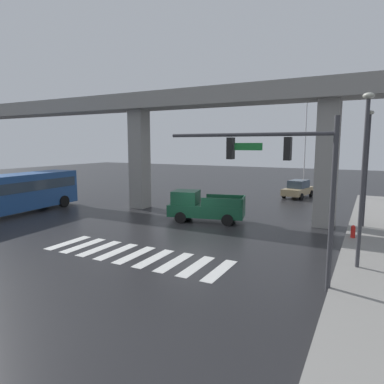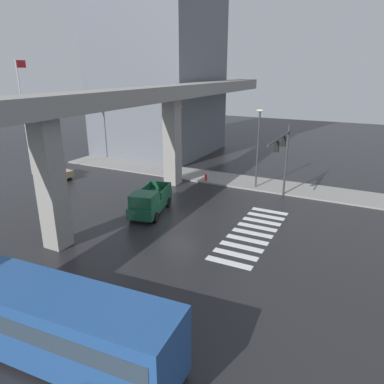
{
  "view_description": "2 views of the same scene",
  "coord_description": "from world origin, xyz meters",
  "px_view_note": "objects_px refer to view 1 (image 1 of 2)",
  "views": [
    {
      "loc": [
        9.75,
        -18.14,
        5.23
      ],
      "look_at": [
        -0.6,
        1.54,
        2.14
      ],
      "focal_mm": 32.04,
      "sensor_mm": 36.0,
      "label": 1
    },
    {
      "loc": [
        -21.47,
        -11.76,
        10.54
      ],
      "look_at": [
        0.18,
        -0.79,
        2.17
      ],
      "focal_mm": 33.43,
      "sensor_mm": 36.0,
      "label": 2
    }
  ],
  "objects_px": {
    "traffic_signal_mast": "(284,168)",
    "street_lamp_mid_block": "(367,156)",
    "fire_hydrant": "(353,233)",
    "sedan_tan": "(298,189)",
    "city_bus": "(13,191)",
    "pickup_truck": "(202,207)",
    "flagpole": "(307,132)",
    "street_lamp_near_corner": "(364,161)"
  },
  "relations": [
    {
      "from": "pickup_truck",
      "to": "flagpole",
      "type": "height_order",
      "value": "flagpole"
    },
    {
      "from": "city_bus",
      "to": "sedan_tan",
      "type": "relative_size",
      "value": 2.41
    },
    {
      "from": "sedan_tan",
      "to": "street_lamp_mid_block",
      "type": "bearing_deg",
      "value": -61.76
    },
    {
      "from": "street_lamp_mid_block",
      "to": "flagpole",
      "type": "distance_m",
      "value": 15.79
    },
    {
      "from": "city_bus",
      "to": "street_lamp_mid_block",
      "type": "bearing_deg",
      "value": 16.91
    },
    {
      "from": "pickup_truck",
      "to": "traffic_signal_mast",
      "type": "xyz_separation_m",
      "value": [
        7.27,
        -8.09,
        3.39
      ]
    },
    {
      "from": "traffic_signal_mast",
      "to": "street_lamp_near_corner",
      "type": "bearing_deg",
      "value": 47.58
    },
    {
      "from": "street_lamp_near_corner",
      "to": "city_bus",
      "type": "bearing_deg",
      "value": 177.77
    },
    {
      "from": "traffic_signal_mast",
      "to": "sedan_tan",
      "type": "bearing_deg",
      "value": 99.04
    },
    {
      "from": "sedan_tan",
      "to": "fire_hydrant",
      "type": "height_order",
      "value": "sedan_tan"
    },
    {
      "from": "flagpole",
      "to": "fire_hydrant",
      "type": "bearing_deg",
      "value": -72.27
    },
    {
      "from": "pickup_truck",
      "to": "street_lamp_near_corner",
      "type": "distance_m",
      "value": 11.72
    },
    {
      "from": "street_lamp_mid_block",
      "to": "traffic_signal_mast",
      "type": "bearing_deg",
      "value": -103.21
    },
    {
      "from": "city_bus",
      "to": "sedan_tan",
      "type": "bearing_deg",
      "value": 46.64
    },
    {
      "from": "fire_hydrant",
      "to": "sedan_tan",
      "type": "bearing_deg",
      "value": 111.42
    },
    {
      "from": "traffic_signal_mast",
      "to": "flagpole",
      "type": "relative_size",
      "value": 0.56
    },
    {
      "from": "sedan_tan",
      "to": "flagpole",
      "type": "relative_size",
      "value": 0.4
    },
    {
      "from": "street_lamp_near_corner",
      "to": "fire_hydrant",
      "type": "distance_m",
      "value": 6.43
    },
    {
      "from": "traffic_signal_mast",
      "to": "street_lamp_near_corner",
      "type": "height_order",
      "value": "street_lamp_near_corner"
    },
    {
      "from": "traffic_signal_mast",
      "to": "street_lamp_mid_block",
      "type": "distance_m",
      "value": 11.15
    },
    {
      "from": "street_lamp_near_corner",
      "to": "street_lamp_mid_block",
      "type": "bearing_deg",
      "value": 90.0
    },
    {
      "from": "street_lamp_near_corner",
      "to": "traffic_signal_mast",
      "type": "bearing_deg",
      "value": -132.42
    },
    {
      "from": "pickup_truck",
      "to": "flagpole",
      "type": "bearing_deg",
      "value": 77.58
    },
    {
      "from": "city_bus",
      "to": "fire_hydrant",
      "type": "height_order",
      "value": "city_bus"
    },
    {
      "from": "sedan_tan",
      "to": "fire_hydrant",
      "type": "bearing_deg",
      "value": -68.58
    },
    {
      "from": "traffic_signal_mast",
      "to": "street_lamp_mid_block",
      "type": "relative_size",
      "value": 0.9
    },
    {
      "from": "street_lamp_near_corner",
      "to": "fire_hydrant",
      "type": "xyz_separation_m",
      "value": [
        -0.4,
        4.91,
        -4.13
      ]
    },
    {
      "from": "sedan_tan",
      "to": "street_lamp_near_corner",
      "type": "bearing_deg",
      "value": -72.59
    },
    {
      "from": "street_lamp_near_corner",
      "to": "fire_hydrant",
      "type": "relative_size",
      "value": 8.52
    },
    {
      "from": "city_bus",
      "to": "fire_hydrant",
      "type": "bearing_deg",
      "value": 9.81
    },
    {
      "from": "fire_hydrant",
      "to": "flagpole",
      "type": "distance_m",
      "value": 19.48
    },
    {
      "from": "sedan_tan",
      "to": "fire_hydrant",
      "type": "xyz_separation_m",
      "value": [
        5.67,
        -14.46,
        -0.42
      ]
    },
    {
      "from": "pickup_truck",
      "to": "traffic_signal_mast",
      "type": "height_order",
      "value": "traffic_signal_mast"
    },
    {
      "from": "pickup_truck",
      "to": "fire_hydrant",
      "type": "xyz_separation_m",
      "value": [
        9.42,
        -0.39,
        -0.56
      ]
    },
    {
      "from": "pickup_truck",
      "to": "sedan_tan",
      "type": "height_order",
      "value": "pickup_truck"
    },
    {
      "from": "city_bus",
      "to": "traffic_signal_mast",
      "type": "bearing_deg",
      "value": -10.01
    },
    {
      "from": "city_bus",
      "to": "flagpole",
      "type": "bearing_deg",
      "value": 51.02
    },
    {
      "from": "pickup_truck",
      "to": "flagpole",
      "type": "relative_size",
      "value": 0.47
    },
    {
      "from": "flagpole",
      "to": "pickup_truck",
      "type": "bearing_deg",
      "value": -102.42
    },
    {
      "from": "sedan_tan",
      "to": "flagpole",
      "type": "height_order",
      "value": "flagpole"
    },
    {
      "from": "street_lamp_mid_block",
      "to": "fire_hydrant",
      "type": "height_order",
      "value": "street_lamp_mid_block"
    },
    {
      "from": "traffic_signal_mast",
      "to": "street_lamp_near_corner",
      "type": "distance_m",
      "value": 3.78
    }
  ]
}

